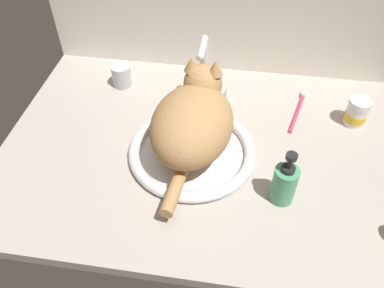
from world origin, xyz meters
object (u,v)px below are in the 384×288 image
(sink_basin, at_px, (192,151))
(pill_bottle, at_px, (357,113))
(toothbrush, at_px, (298,110))
(soap_pump_bottle, at_px, (284,183))
(cat, at_px, (194,119))
(faucet, at_px, (203,79))
(metal_jar, at_px, (122,76))

(sink_basin, bearing_deg, pill_bottle, 23.63)
(sink_basin, height_order, toothbrush, sink_basin)
(soap_pump_bottle, bearing_deg, pill_bottle, 55.41)
(cat, height_order, soap_pump_bottle, cat)
(sink_basin, bearing_deg, cat, 83.91)
(sink_basin, bearing_deg, faucet, 90.00)
(pill_bottle, bearing_deg, faucet, 177.03)
(pill_bottle, bearing_deg, metal_jar, 173.87)
(cat, relative_size, pill_bottle, 4.73)
(sink_basin, height_order, soap_pump_bottle, soap_pump_bottle)
(faucet, height_order, soap_pump_bottle, faucet)
(sink_basin, xyz_separation_m, faucet, (-0.00, 0.22, 0.08))
(sink_basin, bearing_deg, metal_jar, 134.62)
(sink_basin, height_order, metal_jar, metal_jar)
(metal_jar, bearing_deg, sink_basin, -45.38)
(cat, distance_m, toothbrush, 0.37)
(faucet, relative_size, cat, 0.57)
(soap_pump_bottle, bearing_deg, faucet, 125.61)
(sink_basin, relative_size, soap_pump_bottle, 2.19)
(pill_bottle, bearing_deg, soap_pump_bottle, -124.59)
(faucet, bearing_deg, soap_pump_bottle, -54.39)
(metal_jar, xyz_separation_m, toothbrush, (0.56, -0.05, -0.03))
(metal_jar, xyz_separation_m, pill_bottle, (0.71, -0.08, 0.00))
(sink_basin, bearing_deg, soap_pump_bottle, -25.11)
(toothbrush, bearing_deg, soap_pump_bottle, -99.13)
(toothbrush, bearing_deg, sink_basin, -142.51)
(pill_bottle, relative_size, toothbrush, 0.44)
(toothbrush, bearing_deg, cat, -144.54)
(cat, xyz_separation_m, soap_pump_bottle, (0.23, -0.13, -0.06))
(sink_basin, xyz_separation_m, metal_jar, (-0.27, 0.27, 0.02))
(cat, bearing_deg, metal_jar, 136.68)
(faucet, distance_m, toothbrush, 0.30)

